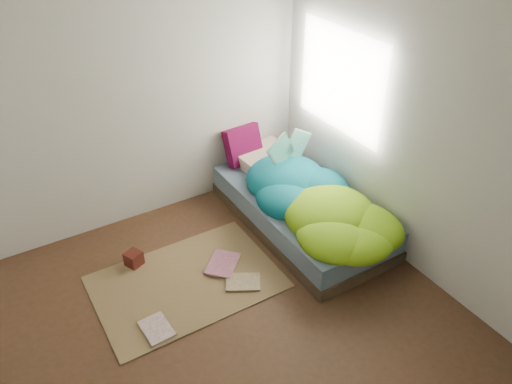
{
  "coord_description": "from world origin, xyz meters",
  "views": [
    {
      "loc": [
        -1.31,
        -2.56,
        3.18
      ],
      "look_at": [
        0.7,
        0.75,
        0.57
      ],
      "focal_mm": 35.0,
      "sensor_mm": 36.0,
      "label": 1
    }
  ],
  "objects_px": {
    "pillow_magenta": "(243,145)",
    "floor_book_b": "(209,262)",
    "floor_book_a": "(144,335)",
    "open_book": "(290,139)",
    "bed": "(301,211)",
    "wooden_box": "(134,259)"
  },
  "relations": [
    {
      "from": "bed",
      "to": "wooden_box",
      "type": "height_order",
      "value": "bed"
    },
    {
      "from": "pillow_magenta",
      "to": "wooden_box",
      "type": "height_order",
      "value": "pillow_magenta"
    },
    {
      "from": "wooden_box",
      "to": "floor_book_a",
      "type": "distance_m",
      "value": 0.88
    },
    {
      "from": "bed",
      "to": "floor_book_b",
      "type": "height_order",
      "value": "bed"
    },
    {
      "from": "open_book",
      "to": "floor_book_b",
      "type": "bearing_deg",
      "value": -167.49
    },
    {
      "from": "open_book",
      "to": "wooden_box",
      "type": "relative_size",
      "value": 3.39
    },
    {
      "from": "pillow_magenta",
      "to": "floor_book_b",
      "type": "bearing_deg",
      "value": -139.97
    },
    {
      "from": "floor_book_a",
      "to": "floor_book_b",
      "type": "xyz_separation_m",
      "value": [
        0.83,
        0.49,
        0.01
      ]
    },
    {
      "from": "pillow_magenta",
      "to": "open_book",
      "type": "xyz_separation_m",
      "value": [
        0.22,
        -0.57,
        0.27
      ]
    },
    {
      "from": "open_book",
      "to": "pillow_magenta",
      "type": "bearing_deg",
      "value": 104.39
    },
    {
      "from": "bed",
      "to": "pillow_magenta",
      "type": "relative_size",
      "value": 4.86
    },
    {
      "from": "floor_book_b",
      "to": "floor_book_a",
      "type": "bearing_deg",
      "value": -103.36
    },
    {
      "from": "bed",
      "to": "wooden_box",
      "type": "xyz_separation_m",
      "value": [
        -1.69,
        0.29,
        -0.09
      ]
    },
    {
      "from": "wooden_box",
      "to": "open_book",
      "type": "bearing_deg",
      "value": 1.83
    },
    {
      "from": "pillow_magenta",
      "to": "open_book",
      "type": "relative_size",
      "value": 0.89
    },
    {
      "from": "open_book",
      "to": "bed",
      "type": "bearing_deg",
      "value": -109.32
    },
    {
      "from": "pillow_magenta",
      "to": "wooden_box",
      "type": "bearing_deg",
      "value": -164.04
    },
    {
      "from": "floor_book_a",
      "to": "pillow_magenta",
      "type": "bearing_deg",
      "value": 36.7
    },
    {
      "from": "pillow_magenta",
      "to": "open_book",
      "type": "bearing_deg",
      "value": -74.79
    },
    {
      "from": "pillow_magenta",
      "to": "floor_book_a",
      "type": "xyz_separation_m",
      "value": [
        -1.77,
        -1.47,
        -0.52
      ]
    },
    {
      "from": "open_book",
      "to": "wooden_box",
      "type": "height_order",
      "value": "open_book"
    },
    {
      "from": "open_book",
      "to": "floor_book_b",
      "type": "relative_size",
      "value": 1.34
    }
  ]
}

